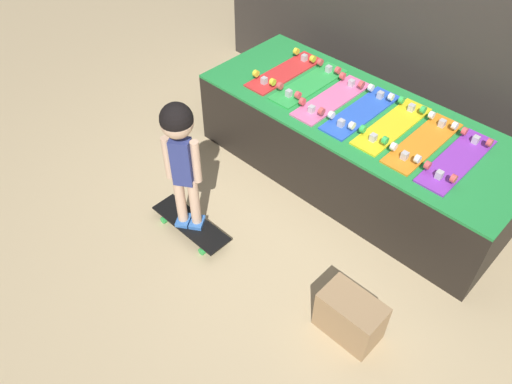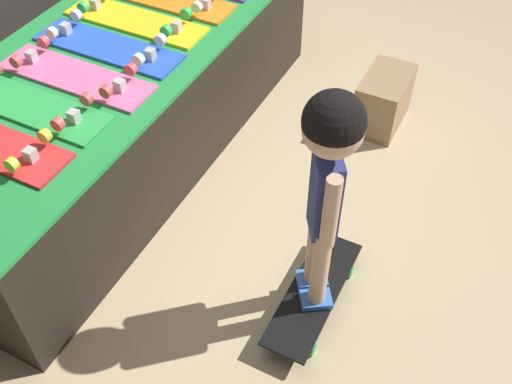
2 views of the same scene
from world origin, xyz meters
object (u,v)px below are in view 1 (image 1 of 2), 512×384
(skateboard_yellow_on_rack, at_px, (392,125))
(skateboard_purple_on_rack, at_px, (457,159))
(skateboard_pink_on_rack, at_px, (332,98))
(child, at_px, (180,146))
(skateboard_red_on_rack, at_px, (285,71))
(skateboard_blue_on_rack, at_px, (361,111))
(skateboard_orange_on_rack, at_px, (423,142))
(storage_box, at_px, (350,316))
(skateboard_green_on_rack, at_px, (309,83))
(skateboard_on_floor, at_px, (191,224))

(skateboard_yellow_on_rack, height_order, skateboard_purple_on_rack, same)
(skateboard_yellow_on_rack, relative_size, skateboard_purple_on_rack, 1.00)
(skateboard_pink_on_rack, bearing_deg, child, -99.74)
(skateboard_red_on_rack, bearing_deg, skateboard_blue_on_rack, -1.92)
(skateboard_red_on_rack, distance_m, skateboard_purple_on_rack, 1.50)
(skateboard_orange_on_rack, bearing_deg, skateboard_blue_on_rack, -179.50)
(storage_box, bearing_deg, skateboard_yellow_on_rack, 116.10)
(skateboard_green_on_rack, bearing_deg, child, -88.41)
(skateboard_red_on_rack, xyz_separation_m, storage_box, (1.56, -1.15, -0.48))
(skateboard_pink_on_rack, relative_size, child, 0.72)
(skateboard_yellow_on_rack, distance_m, skateboard_purple_on_rack, 0.50)
(skateboard_blue_on_rack, height_order, skateboard_orange_on_rack, same)
(skateboard_green_on_rack, xyz_separation_m, skateboard_orange_on_rack, (1.00, -0.02, 0.00))
(skateboard_yellow_on_rack, height_order, child, child)
(skateboard_green_on_rack, xyz_separation_m, skateboard_on_floor, (0.04, -1.29, -0.55))
(skateboard_blue_on_rack, bearing_deg, storage_box, -54.24)
(child, bearing_deg, skateboard_yellow_on_rack, 28.26)
(skateboard_yellow_on_rack, distance_m, child, 1.48)
(skateboard_red_on_rack, height_order, child, child)
(skateboard_pink_on_rack, relative_size, storage_box, 1.93)
(skateboard_blue_on_rack, relative_size, skateboard_on_floor, 1.14)
(skateboard_red_on_rack, height_order, skateboard_orange_on_rack, same)
(storage_box, bearing_deg, skateboard_red_on_rack, 143.59)
(child, height_order, storage_box, child)
(skateboard_green_on_rack, relative_size, skateboard_blue_on_rack, 1.00)
(skateboard_green_on_rack, height_order, skateboard_pink_on_rack, same)
(skateboard_pink_on_rack, xyz_separation_m, skateboard_yellow_on_rack, (0.50, 0.03, 0.00))
(skateboard_green_on_rack, distance_m, skateboard_blue_on_rack, 0.50)
(child, bearing_deg, storage_box, -26.54)
(skateboard_on_floor, bearing_deg, skateboard_blue_on_rack, 69.81)
(skateboard_orange_on_rack, relative_size, skateboard_on_floor, 1.14)
(skateboard_green_on_rack, xyz_separation_m, storage_box, (1.31, -1.15, -0.48))
(skateboard_green_on_rack, relative_size, skateboard_purple_on_rack, 1.00)
(skateboard_pink_on_rack, distance_m, child, 1.28)
(child, bearing_deg, skateboard_red_on_rack, 69.90)
(skateboard_blue_on_rack, distance_m, skateboard_orange_on_rack, 0.50)
(skateboard_pink_on_rack, height_order, storage_box, skateboard_pink_on_rack)
(skateboard_red_on_rack, height_order, skateboard_blue_on_rack, same)
(skateboard_pink_on_rack, distance_m, skateboard_on_floor, 1.38)
(skateboard_green_on_rack, bearing_deg, skateboard_red_on_rack, -179.93)
(skateboard_green_on_rack, height_order, skateboard_yellow_on_rack, same)
(skateboard_purple_on_rack, bearing_deg, skateboard_red_on_rack, 178.85)
(skateboard_purple_on_rack, bearing_deg, skateboard_orange_on_rack, 177.83)
(skateboard_red_on_rack, distance_m, skateboard_yellow_on_rack, 1.00)
(skateboard_red_on_rack, bearing_deg, child, -77.49)
(skateboard_red_on_rack, relative_size, storage_box, 1.93)
(skateboard_purple_on_rack, relative_size, skateboard_on_floor, 1.14)
(skateboard_red_on_rack, height_order, storage_box, skateboard_red_on_rack)
(skateboard_yellow_on_rack, bearing_deg, storage_box, -63.90)
(skateboard_blue_on_rack, bearing_deg, skateboard_orange_on_rack, 0.50)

